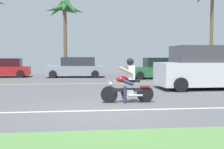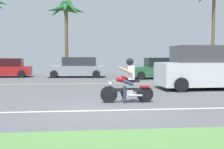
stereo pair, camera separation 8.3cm
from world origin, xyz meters
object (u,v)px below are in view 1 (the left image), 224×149
object	(u,v)px
parked_car_1	(76,68)
palm_tree_1	(65,12)
motorcyclist	(128,84)
parked_car_2	(160,69)
suv_nearby	(207,68)
parked_car_0	(2,68)

from	to	relation	value
parked_car_1	palm_tree_1	size ratio (longest dim) A/B	0.71
motorcyclist	parked_car_1	size ratio (longest dim) A/B	0.41
parked_car_1	parked_car_2	distance (m)	6.28
suv_nearby	parked_car_2	world-z (taller)	suv_nearby
parked_car_2	palm_tree_1	size ratio (longest dim) A/B	0.70
motorcyclist	parked_car_2	world-z (taller)	motorcyclist
suv_nearby	parked_car_1	distance (m)	10.52
parked_car_1	motorcyclist	bearing A→B (deg)	-80.64
suv_nearby	parked_car_0	xyz separation A→B (m)	(-12.03, 8.98, -0.32)
parked_car_1	palm_tree_1	bearing A→B (deg)	113.74
motorcyclist	palm_tree_1	world-z (taller)	palm_tree_1
palm_tree_1	parked_car_2	bearing A→B (deg)	-29.63
motorcyclist	parked_car_1	distance (m)	11.97
suv_nearby	palm_tree_1	bearing A→B (deg)	125.31
motorcyclist	parked_car_1	bearing A→B (deg)	99.36
motorcyclist	palm_tree_1	bearing A→B (deg)	101.58
parked_car_0	motorcyclist	bearing A→B (deg)	-58.83
suv_nearby	palm_tree_1	distance (m)	13.34
parked_car_1	parked_car_2	bearing A→B (deg)	-17.55
parked_car_1	palm_tree_1	world-z (taller)	palm_tree_1
parked_car_0	parked_car_2	world-z (taller)	parked_car_2
motorcyclist	parked_car_0	bearing A→B (deg)	121.17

